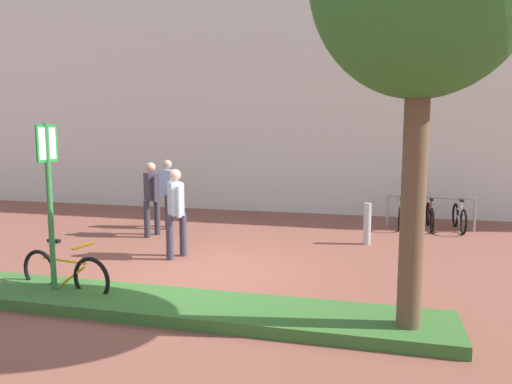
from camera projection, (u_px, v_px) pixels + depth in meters
The scene contains 10 objects.
ground_plane at pixel (207, 273), 8.33m from camera, with size 60.00×60.00×0.00m, color brown.
building_facade at pixel (286, 45), 14.49m from camera, with size 28.00×1.20×10.00m, color silver.
planter_strip at pixel (186, 307), 6.52m from camera, with size 7.00×1.10×0.16m, color #336028.
parking_sign_post at pixel (49, 187), 6.82m from camera, with size 0.08×0.36×2.55m.
bike_at_sign at pixel (65, 274), 7.12m from camera, with size 1.66×0.45×0.86m.
bike_rack_cluster at pixel (430, 215), 12.05m from camera, with size 2.10×1.59×0.83m.
bollard_steel at pixel (367, 224), 10.40m from camera, with size 0.16×0.16×0.90m, color #ADADB2.
person_suited_dark at pixel (151, 194), 11.16m from camera, with size 0.45×0.48×1.72m.
person_shirt_white at pixel (176, 208), 9.23m from camera, with size 0.43×0.51×1.72m.
person_shirt_blue at pixel (168, 189), 12.09m from camera, with size 0.59×0.44×1.72m.
Camera 1 is at (2.83, -7.62, 2.46)m, focal length 33.88 mm.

